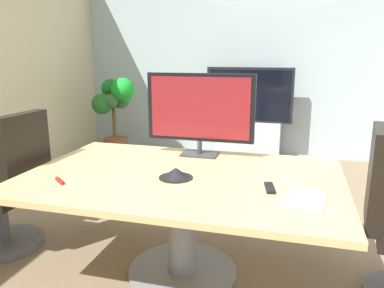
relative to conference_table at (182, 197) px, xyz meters
name	(u,v)px	position (x,y,z in m)	size (l,w,h in m)	color
ground_plane	(203,264)	(0.12, 0.14, -0.57)	(7.55, 7.55, 0.00)	#7A664C
wall_back_glass_partition	(258,58)	(0.12, 3.41, 0.86)	(5.40, 0.10, 2.85)	#9EB2B7
conference_table	(182,197)	(0.00, 0.00, 0.00)	(2.07, 1.36, 0.73)	tan
office_chair_left	(11,194)	(-1.37, -0.02, -0.11)	(0.60, 0.58, 1.09)	#4C4C51
tv_monitor	(200,110)	(-0.01, 0.51, 0.52)	(0.84, 0.18, 0.64)	#333338
wall_display_unit	(248,129)	(0.06, 3.06, -0.13)	(1.20, 0.36, 1.31)	#B7BABC
potted_plant	(115,109)	(-1.80, 2.61, 0.16)	(0.60, 0.52, 1.17)	brown
conference_phone	(176,174)	(-0.02, -0.08, 0.19)	(0.22, 0.22, 0.07)	black
remote_control	(270,188)	(0.58, -0.13, 0.17)	(0.05, 0.17, 0.02)	black
whiteboard_marker	(60,181)	(-0.69, -0.35, 0.17)	(0.13, 0.02, 0.02)	red
paper_notepad	(305,199)	(0.78, -0.23, 0.16)	(0.21, 0.30, 0.01)	white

